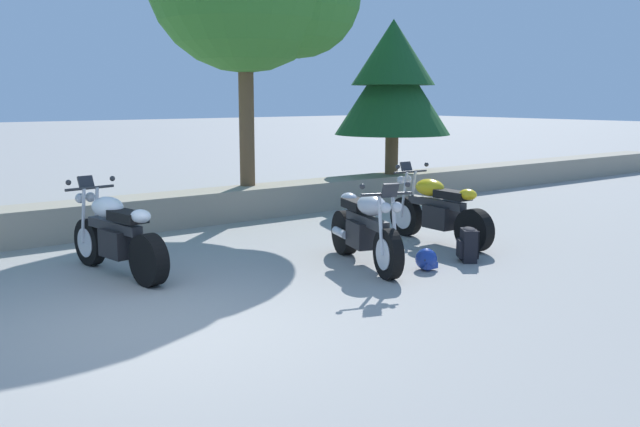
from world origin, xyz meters
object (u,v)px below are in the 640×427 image
motorcycle_white_near_left (116,236)px  motorcycle_silver_centre (366,230)px  rider_backpack (468,244)px  pine_tree_mid_right (393,80)px  motorcycle_yellow_far_right (437,211)px  rider_helmet (427,259)px

motorcycle_white_near_left → motorcycle_silver_centre: size_ratio=1.03×
rider_backpack → pine_tree_mid_right: bearing=57.1°
motorcycle_silver_centre → motorcycle_yellow_far_right: same height
motorcycle_silver_centre → rider_helmet: 0.87m
motorcycle_white_near_left → rider_backpack: 4.57m
motorcycle_white_near_left → rider_helmet: motorcycle_white_near_left is taller
rider_helmet → pine_tree_mid_right: 6.67m
motorcycle_white_near_left → motorcycle_silver_centre: 3.15m
rider_backpack → rider_helmet: 0.78m
motorcycle_silver_centre → rider_backpack: bearing=-27.2°
pine_tree_mid_right → motorcycle_yellow_far_right: bearing=-124.4°
motorcycle_yellow_far_right → pine_tree_mid_right: 5.00m
motorcycle_yellow_far_right → rider_helmet: bearing=-141.1°
pine_tree_mid_right → motorcycle_silver_centre: bearing=-136.3°
rider_helmet → pine_tree_mid_right: size_ratio=0.09×
rider_helmet → pine_tree_mid_right: pine_tree_mid_right is taller
motorcycle_yellow_far_right → pine_tree_mid_right: bearing=55.6°
motorcycle_white_near_left → rider_helmet: bearing=-34.1°
motorcycle_white_near_left → rider_helmet: (3.22, -2.18, -0.35)m
motorcycle_white_near_left → rider_helmet: 3.91m
motorcycle_silver_centre → rider_backpack: size_ratio=4.27×
rider_backpack → pine_tree_mid_right: pine_tree_mid_right is taller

